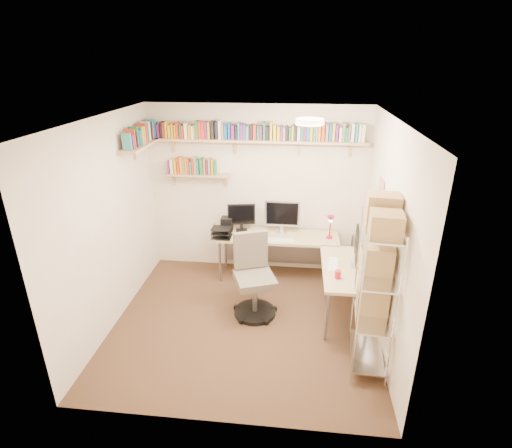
# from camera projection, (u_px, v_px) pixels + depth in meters

# --- Properties ---
(ground) EXTENTS (3.20, 3.20, 0.00)m
(ground) POSITION_uv_depth(u_px,v_px,m) (244.00, 322.00, 5.03)
(ground) COLOR #422B1C
(ground) RESTS_ON ground
(room_shell) EXTENTS (3.24, 3.04, 2.52)m
(room_shell) POSITION_uv_depth(u_px,v_px,m) (243.00, 207.00, 4.43)
(room_shell) COLOR beige
(room_shell) RESTS_ON ground
(wall_shelves) EXTENTS (3.12, 1.09, 0.80)m
(wall_shelves) POSITION_uv_depth(u_px,v_px,m) (225.00, 140.00, 5.47)
(wall_shelves) COLOR tan
(wall_shelves) RESTS_ON ground
(corner_desk) EXTENTS (2.09, 1.73, 1.18)m
(corner_desk) POSITION_uv_depth(u_px,v_px,m) (286.00, 243.00, 5.60)
(corner_desk) COLOR #CBBC84
(corner_desk) RESTS_ON ground
(office_chair) EXTENTS (0.61, 0.62, 1.07)m
(office_chair) POSITION_uv_depth(u_px,v_px,m) (254.00, 281.00, 5.07)
(office_chair) COLOR black
(office_chair) RESTS_ON ground
(wire_rack) EXTENTS (0.42, 0.75, 1.88)m
(wire_rack) POSITION_uv_depth(u_px,v_px,m) (378.00, 260.00, 3.93)
(wire_rack) COLOR silver
(wire_rack) RESTS_ON ground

